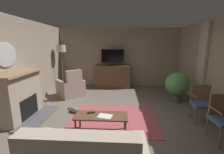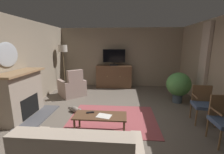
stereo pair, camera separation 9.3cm
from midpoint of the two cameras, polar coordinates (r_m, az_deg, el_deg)
The scene contains 18 objects.
ground_plane at distance 4.20m, azimuth 0.92°, elevation -15.25°, with size 6.06×7.19×0.04m, color #665B51.
wall_back at distance 7.10m, azimuth 2.10°, elevation 7.40°, with size 6.06×0.10×2.66m, color gray.
wall_left at distance 4.78m, azimuth -34.65°, elevation 3.02°, with size 0.10×7.19×2.66m, color gray.
curtain_panel_far at distance 5.53m, azimuth 30.58°, elevation 5.82°, with size 0.10×0.44×2.24m, color #B2A393.
rug_central at distance 4.10m, azimuth -0.33°, elevation -15.52°, with size 2.24×1.71×0.01m, color #9E474C.
fireplace at distance 4.60m, azimuth -31.63°, elevation -6.36°, with size 0.91×1.47×1.24m.
wall_mirror_oval at distance 4.56m, azimuth -35.67°, elevation 6.85°, with size 0.06×0.73×0.62m, color #B2B7BF.
tv_cabinet at distance 6.88m, azimuth -0.15°, elevation 0.08°, with size 1.57×0.57×1.00m.
television at distance 6.70m, azimuth -0.19°, elevation 7.60°, with size 0.99×0.20×0.72m.
coffee_table at distance 3.39m, azimuth -4.95°, elevation -14.92°, with size 1.14×0.46×0.42m.
tv_remote at distance 3.48m, azimuth -8.72°, elevation -13.17°, with size 0.17×0.05×0.02m, color black.
folded_newspaper at distance 3.32m, azimuth -3.48°, elevation -14.53°, with size 0.30×0.22×0.01m, color silver.
armchair_near_window at distance 5.94m, azimuth -15.59°, elevation -3.92°, with size 1.20×1.20×1.02m.
side_chair_nearest_door at distance 3.78m, azimuth 36.11°, elevation -12.12°, with size 0.48×0.49×0.93m.
side_chair_beside_plant at distance 4.45m, azimuth 30.44°, elevation -8.07°, with size 0.54×0.51×0.90m.
potted_plant_small_fern_corner at distance 5.49m, azimuth 22.94°, elevation -2.64°, with size 0.78×0.78×1.02m.
cat at distance 4.54m, azimuth -14.28°, elevation -11.97°, with size 0.52×0.45×0.18m.
floor_lamp at distance 6.78m, azimuth -19.02°, elevation 8.50°, with size 0.37×0.37×1.91m.
Camera 1 is at (0.10, -3.73, 1.90)m, focal length 24.18 mm.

